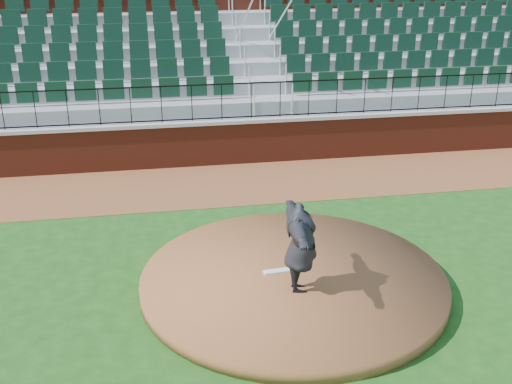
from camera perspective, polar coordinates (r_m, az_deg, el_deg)
The scene contains 10 objects.
ground at distance 11.90m, azimuth 1.26°, elevation -8.50°, with size 90.00×90.00×0.00m, color #1A4A15.
warning_track at distance 16.71m, azimuth -2.32°, elevation 0.84°, with size 34.00×3.20×0.01m, color brown.
field_wall at distance 18.01m, azimuth -3.04°, elevation 4.42°, with size 34.00×0.35×1.20m, color maroon.
wall_cap at distance 17.82m, azimuth -3.08°, elevation 6.41°, with size 34.00×0.45×0.10m, color #B7B7B7.
wall_railing at distance 17.68m, azimuth -3.12°, elevation 8.12°, with size 34.00×0.05×1.00m, color black, non-canonical shape.
seating_stands at distance 20.22m, azimuth -4.12°, elevation 11.32°, with size 34.00×5.10×4.60m, color gray, non-canonical shape.
concourse_wall at distance 22.90m, azimuth -4.92°, elevation 13.70°, with size 34.00×0.50×5.50m, color maroon.
pitchers_mound at distance 11.84m, azimuth 3.38°, elevation -8.00°, with size 5.65×5.65×0.25m, color brown.
pitching_rubber at distance 11.85m, azimuth 2.10°, elevation -7.15°, with size 0.59×0.15×0.04m, color white.
pitcher at distance 10.92m, azimuth 4.06°, elevation -5.02°, with size 2.06×0.56×1.68m, color black.
Camera 1 is at (-2.03, -10.04, 6.05)m, focal length 44.23 mm.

